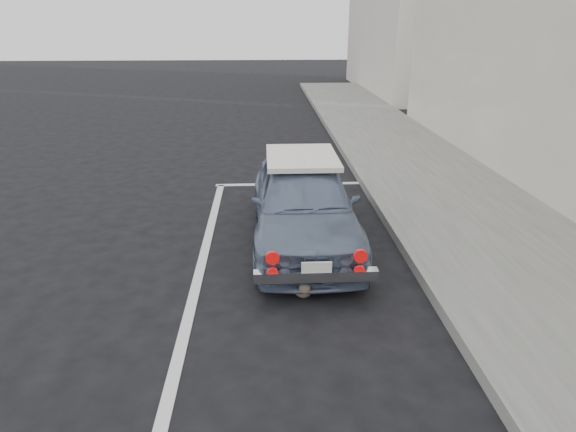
# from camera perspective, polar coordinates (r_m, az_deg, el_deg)

# --- Properties ---
(sidewalk) EXTENTS (2.80, 40.00, 0.15)m
(sidewalk) POSITION_cam_1_polar(r_m,az_deg,el_deg) (6.21, 29.47, -8.69)
(sidewalk) COLOR #62635E
(sidewalk) RESTS_ON ground
(pline_front) EXTENTS (3.00, 0.12, 0.01)m
(pline_front) POSITION_cam_1_polar(r_m,az_deg,el_deg) (9.43, 0.57, 3.81)
(pline_front) COLOR silver
(pline_front) RESTS_ON ground
(pline_side) EXTENTS (0.12, 7.00, 0.01)m
(pline_side) POSITION_cam_1_polar(r_m,az_deg,el_deg) (6.25, -10.44, -6.52)
(pline_side) COLOR silver
(pline_side) RESTS_ON ground
(retro_coupe) EXTENTS (1.43, 3.57, 1.21)m
(retro_coupe) POSITION_cam_1_polar(r_m,az_deg,el_deg) (6.77, 1.83, 1.82)
(retro_coupe) COLOR slate
(retro_coupe) RESTS_ON ground
(cat) EXTENTS (0.26, 0.54, 0.28)m
(cat) POSITION_cam_1_polar(r_m,az_deg,el_deg) (5.59, 1.75, -8.27)
(cat) COLOR #63584B
(cat) RESTS_ON ground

